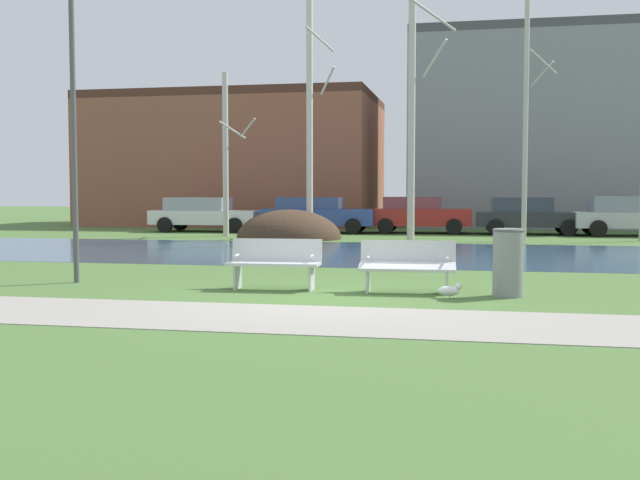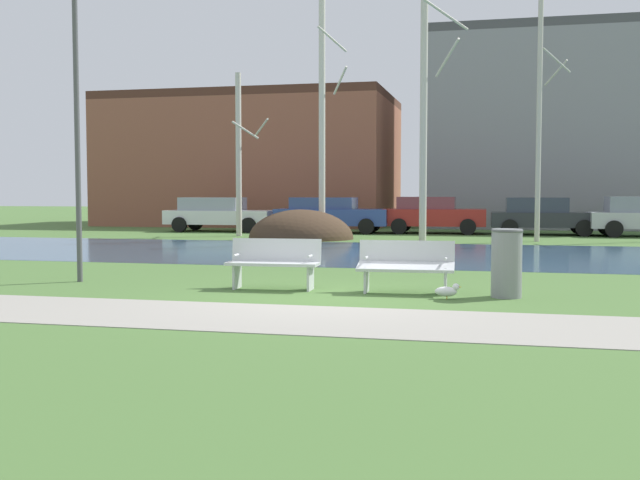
% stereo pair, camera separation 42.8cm
% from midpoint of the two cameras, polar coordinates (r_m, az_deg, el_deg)
% --- Properties ---
extents(ground_plane, '(120.00, 120.00, 0.00)m').
position_cam_midpoint_polar(ground_plane, '(21.93, 6.83, -0.83)').
color(ground_plane, '#476B33').
extents(paved_path_strip, '(60.00, 2.28, 0.01)m').
position_cam_midpoint_polar(paved_path_strip, '(10.15, -0.79, -5.91)').
color(paved_path_strip, gray).
rests_on(paved_path_strip, ground).
extents(river_band, '(80.00, 8.53, 0.01)m').
position_cam_midpoint_polar(river_band, '(21.02, 6.55, -1.00)').
color(river_band, '#33516B').
rests_on(river_band, ground).
extents(soil_mound, '(3.81, 3.45, 2.13)m').
position_cam_midpoint_polar(soil_mound, '(27.51, -0.99, 0.09)').
color(soil_mound, '#423021').
rests_on(soil_mound, ground).
extents(bench_left, '(1.62, 0.63, 0.87)m').
position_cam_midpoint_polar(bench_left, '(13.20, -2.55, -1.66)').
color(bench_left, silver).
rests_on(bench_left, ground).
extents(bench_right, '(1.62, 0.63, 0.87)m').
position_cam_midpoint_polar(bench_right, '(12.77, 7.41, -1.87)').
color(bench_right, silver).
rests_on(bench_right, ground).
extents(trash_bin, '(0.51, 0.51, 1.10)m').
position_cam_midpoint_polar(trash_bin, '(12.56, 14.76, -1.61)').
color(trash_bin, gray).
rests_on(trash_bin, ground).
extents(seagull, '(0.42, 0.16, 0.25)m').
position_cam_midpoint_polar(seagull, '(12.19, 10.51, -3.77)').
color(seagull, white).
rests_on(seagull, ground).
extents(streetlamp, '(0.32, 0.32, 5.60)m').
position_cam_midpoint_polar(streetlamp, '(15.01, -17.02, 11.23)').
color(streetlamp, '#4C4C51').
rests_on(streetlamp, ground).
extents(birch_far_left, '(1.38, 2.10, 6.22)m').
position_cam_midpoint_polar(birch_far_left, '(29.41, -5.64, 6.47)').
color(birch_far_left, beige).
rests_on(birch_far_left, ground).
extents(birch_left, '(1.09, 1.90, 9.16)m').
position_cam_midpoint_polar(birch_left, '(28.21, 0.63, 9.63)').
color(birch_left, beige).
rests_on(birch_left, ground).
extents(birch_center_left, '(1.61, 2.66, 9.41)m').
position_cam_midpoint_polar(birch_center_left, '(26.66, 8.32, 10.31)').
color(birch_center_left, beige).
rests_on(birch_center_left, ground).
extents(birch_center, '(1.09, 1.87, 8.17)m').
position_cam_midpoint_polar(birch_center, '(27.14, 16.57, 8.68)').
color(birch_center, '#BCB7A8').
rests_on(birch_center, ground).
extents(parked_van_nearest_white, '(4.65, 2.12, 1.46)m').
position_cam_midpoint_polar(parked_van_nearest_white, '(32.92, -7.25, 1.98)').
color(parked_van_nearest_white, silver).
rests_on(parked_van_nearest_white, ground).
extents(parked_sedan_second_blue, '(4.71, 2.15, 1.47)m').
position_cam_midpoint_polar(parked_sedan_second_blue, '(31.61, 1.19, 1.97)').
color(parked_sedan_second_blue, '#2D4793').
rests_on(parked_sedan_second_blue, ground).
extents(parked_hatch_third_red, '(4.15, 2.19, 1.50)m').
position_cam_midpoint_polar(parked_hatch_third_red, '(31.48, 8.82, 1.93)').
color(parked_hatch_third_red, maroon).
rests_on(parked_hatch_third_red, ground).
extents(parked_wagon_fourth_dark, '(4.20, 2.13, 1.47)m').
position_cam_midpoint_polar(parked_wagon_fourth_dark, '(31.34, 16.69, 1.78)').
color(parked_wagon_fourth_dark, '#282B30').
rests_on(parked_wagon_fourth_dark, ground).
extents(building_brick_low, '(14.38, 8.85, 6.63)m').
position_cam_midpoint_polar(building_brick_low, '(40.36, -4.64, 5.90)').
color(building_brick_low, brown).
rests_on(building_brick_low, ground).
extents(building_grey_warehouse, '(12.66, 6.44, 9.30)m').
position_cam_midpoint_polar(building_grey_warehouse, '(38.42, 17.97, 7.86)').
color(building_grey_warehouse, gray).
rests_on(building_grey_warehouse, ground).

